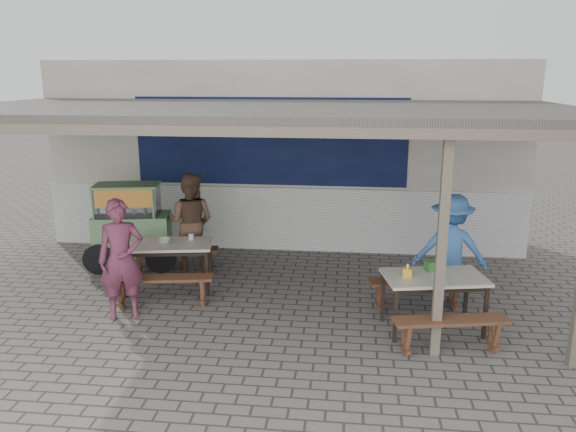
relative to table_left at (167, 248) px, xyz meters
The scene contains 17 objects.
ground 1.78m from the table_left, 26.72° to the right, with size 60.00×60.00×0.00m, color #5E5A55.
back_wall 3.36m from the table_left, 62.66° to the left, with size 9.00×1.28×3.50m.
warung_roof 2.53m from the table_left, ahead, with size 9.00×4.21×2.81m.
table_left is the anchor object (origin of this frame).
bench_left_street 0.74m from the table_left, 79.99° to the right, with size 1.48×0.53×0.45m.
bench_left_wall 0.74m from the table_left, 100.01° to the left, with size 1.48×0.53×0.45m.
table_right 3.99m from the table_left, 14.16° to the right, with size 1.39×0.97×0.75m.
bench_right_street 4.32m from the table_left, 21.97° to the right, with size 1.40×0.54×0.45m.
bench_right_wall 3.77m from the table_left, ahead, with size 1.40×0.54×0.45m.
vendor_cart 1.34m from the table_left, 135.10° to the left, with size 1.75×0.95×1.46m.
patron_street_side 1.08m from the table_left, 105.70° to the right, with size 0.61×0.40×1.66m, color #652C42.
patron_wall_side 0.97m from the table_left, 83.52° to the left, with size 0.82×0.64×1.68m, color brown.
patron_right_table 4.22m from the table_left, ahead, with size 1.05×0.60×1.62m, color #3A6AAE.
tissue_box 3.67m from the table_left, 16.51° to the right, with size 0.12×0.12×0.12m, color gold.
donation_box 3.95m from the table_left, 11.26° to the right, with size 0.20×0.13×0.13m, color #2E682F.
condiment_jar 0.42m from the table_left, 38.27° to the left, with size 0.08×0.08×0.09m, color silver.
condiment_bowl 0.14m from the table_left, 134.59° to the left, with size 0.20×0.20×0.05m, color white.
Camera 1 is at (1.30, -7.18, 3.28)m, focal length 35.00 mm.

